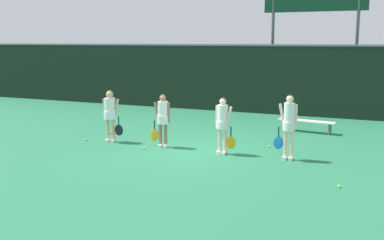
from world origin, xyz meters
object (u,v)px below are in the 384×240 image
tennis_ball_4 (339,186)px  tennis_ball_0 (269,146)px  scoreboard (315,5)px  tennis_ball_3 (110,133)px  player_2 (223,122)px  tennis_ball_1 (86,140)px  player_3 (289,122)px  tennis_ball_2 (144,148)px  player_0 (110,111)px  bench_courtside (306,122)px  player_1 (163,117)px

tennis_ball_4 → tennis_ball_0: bearing=126.2°
scoreboard → tennis_ball_3: (-5.75, -7.75, -4.74)m
player_2 → scoreboard: bearing=88.0°
tennis_ball_0 → tennis_ball_1: size_ratio=0.96×
player_3 → tennis_ball_0: (-0.80, 1.23, -1.02)m
player_2 → tennis_ball_2: player_2 is taller
tennis_ball_1 → tennis_ball_2: bearing=-7.9°
tennis_ball_1 → player_2: bearing=1.2°
tennis_ball_4 → player_0: bearing=165.0°
bench_courtside → tennis_ball_2: size_ratio=30.81×
player_3 → tennis_ball_4: 2.69m
player_3 → tennis_ball_2: (-4.21, -0.52, -1.02)m
bench_courtside → player_2: 4.56m
player_0 → tennis_ball_3: size_ratio=26.09×
bench_courtside → player_1: 5.53m
scoreboard → tennis_ball_1: 11.75m
tennis_ball_3 → player_2: bearing=-14.4°
scoreboard → player_2: bearing=-97.3°
player_0 → tennis_ball_2: size_ratio=24.99×
player_1 → player_2: (1.98, -0.10, 0.01)m
player_3 → scoreboard: bearing=91.1°
bench_courtside → player_1: size_ratio=1.27×
player_1 → player_2: bearing=-11.0°
player_3 → tennis_ball_3: 6.63m
bench_courtside → player_0: size_ratio=1.23×
player_0 → player_2: (3.84, -0.08, -0.05)m
tennis_ball_4 → player_2: bearing=151.3°
scoreboard → tennis_ball_0: bearing=-90.6°
player_2 → tennis_ball_3: player_2 is taller
scoreboard → player_3: 9.61m
tennis_ball_4 → scoreboard: bearing=101.8°
bench_courtside → tennis_ball_3: bearing=-146.9°
scoreboard → tennis_ball_4: bearing=-78.2°
bench_courtside → tennis_ball_0: bench_courtside is taller
tennis_ball_4 → tennis_ball_1: bearing=167.7°
scoreboard → tennis_ball_4: 12.00m
tennis_ball_0 → player_1: bearing=-157.9°
tennis_ball_2 → scoreboard: bearing=69.5°
player_2 → tennis_ball_0: player_2 is taller
scoreboard → bench_courtside: scoreboard is taller
player_0 → tennis_ball_4: (7.24, -1.94, -0.96)m
scoreboard → tennis_ball_0: 8.96m
player_1 → tennis_ball_1: player_1 is taller
player_0 → player_3: 5.70m
bench_courtside → tennis_ball_3: size_ratio=32.17×
player_2 → player_3: player_3 is taller
bench_courtside → tennis_ball_0: (-0.66, -2.85, -0.33)m
bench_courtside → tennis_ball_4: 6.27m
player_2 → tennis_ball_1: player_2 is taller
bench_courtside → player_3: bearing=-80.3°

